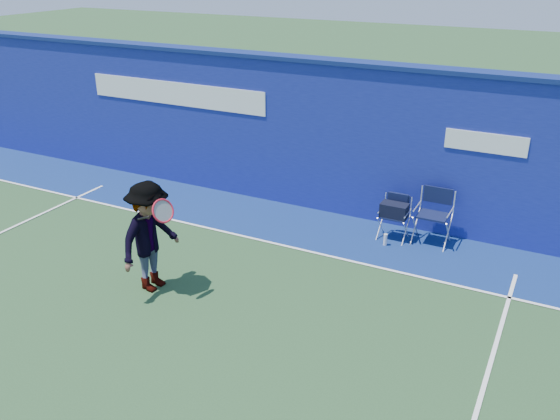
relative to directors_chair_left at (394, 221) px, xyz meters
The scene contains 8 objects.
ground 4.97m from the directors_chair_left, 116.93° to the right, with size 80.00×80.00×0.00m, color #254625.
stadium_wall 2.66m from the directors_chair_left, 160.99° to the left, with size 24.00×0.50×3.08m.
out_of_bounds_strip 2.30m from the directors_chair_left, behind, with size 24.00×1.80×0.01m, color navy.
court_lines 4.45m from the directors_chair_left, 120.44° to the right, with size 24.00×12.00×0.01m.
directors_chair_left is the anchor object (origin of this frame).
directors_chair_right 0.69m from the directors_chair_left, 12.31° to the left, with size 0.60×0.54×1.01m.
water_bottle 0.43m from the directors_chair_left, 94.96° to the right, with size 0.07×0.07×0.23m, color silver.
tennis_player 4.53m from the directors_chair_left, 129.75° to the right, with size 0.91×1.21×1.80m.
Camera 1 is at (4.90, -5.44, 4.94)m, focal length 38.00 mm.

